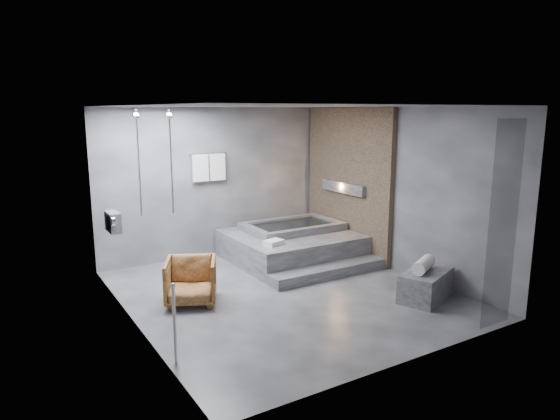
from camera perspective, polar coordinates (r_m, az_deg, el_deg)
room at (r=7.70m, az=2.07°, el=3.78°), size 5.00×5.04×2.82m
tub_deck at (r=9.34m, az=1.30°, el=-4.13°), size 2.20×2.00×0.50m
tub_step at (r=8.46m, az=5.63°, el=-6.98°), size 2.20×0.36×0.18m
concrete_bench at (r=7.75m, az=16.32°, el=-8.22°), size 1.06×0.83×0.42m
driftwood_chair at (r=7.36m, az=-10.16°, el=-7.98°), size 0.95×0.96×0.66m
rolled_towel at (r=7.64m, az=16.09°, el=-6.04°), size 0.57×0.42×0.20m
deck_towel at (r=8.47m, az=-0.73°, el=-3.73°), size 0.36×0.31×0.08m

